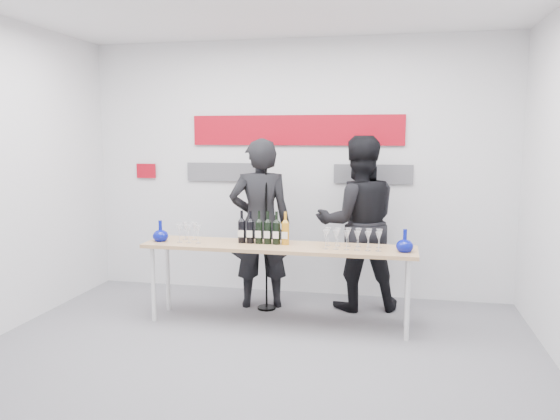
{
  "coord_description": "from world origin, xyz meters",
  "views": [
    {
      "loc": [
        1.13,
        -4.36,
        1.89
      ],
      "look_at": [
        0.03,
        0.93,
        1.15
      ],
      "focal_mm": 35.0,
      "sensor_mm": 36.0,
      "label": 1
    }
  ],
  "objects_px": {
    "presenter_left": "(260,224)",
    "presenter_right": "(358,223)",
    "tasting_table": "(278,251)",
    "mic_stand": "(266,262)"
  },
  "relations": [
    {
      "from": "tasting_table",
      "to": "mic_stand",
      "type": "distance_m",
      "value": 0.55
    },
    {
      "from": "tasting_table",
      "to": "presenter_left",
      "type": "xyz_separation_m",
      "value": [
        -0.31,
        0.55,
        0.18
      ]
    },
    {
      "from": "tasting_table",
      "to": "presenter_right",
      "type": "height_order",
      "value": "presenter_right"
    },
    {
      "from": "presenter_left",
      "to": "mic_stand",
      "type": "distance_m",
      "value": 0.43
    },
    {
      "from": "tasting_table",
      "to": "mic_stand",
      "type": "relative_size",
      "value": 1.57
    },
    {
      "from": "presenter_left",
      "to": "mic_stand",
      "type": "bearing_deg",
      "value": 115.67
    },
    {
      "from": "tasting_table",
      "to": "presenter_right",
      "type": "bearing_deg",
      "value": 44.17
    },
    {
      "from": "presenter_left",
      "to": "presenter_right",
      "type": "distance_m",
      "value": 1.07
    },
    {
      "from": "tasting_table",
      "to": "presenter_right",
      "type": "xyz_separation_m",
      "value": [
        0.74,
        0.71,
        0.19
      ]
    },
    {
      "from": "presenter_right",
      "to": "mic_stand",
      "type": "xyz_separation_m",
      "value": [
        -0.96,
        -0.26,
        -0.42
      ]
    }
  ]
}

